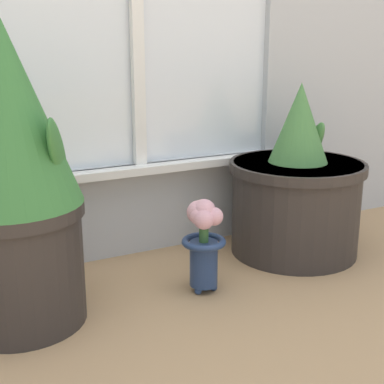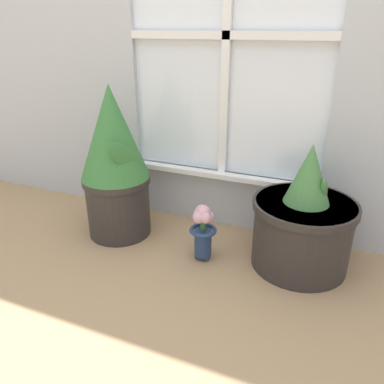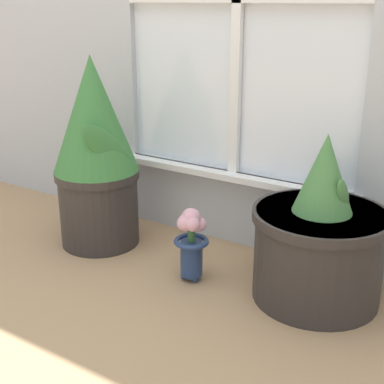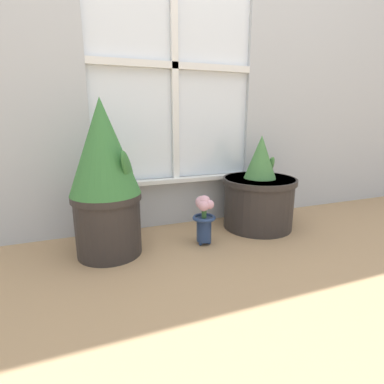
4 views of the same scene
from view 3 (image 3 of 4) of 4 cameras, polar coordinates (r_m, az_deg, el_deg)
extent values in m
plane|color=tan|center=(1.67, -6.85, -13.14)|extent=(10.00, 10.00, 0.00)
cube|color=#B2B7BC|center=(2.10, 4.51, -1.43)|extent=(0.93, 0.05, 0.29)
cube|color=white|center=(2.02, 4.00, 1.69)|extent=(0.99, 0.06, 0.02)
cylinder|color=#2D2826|center=(2.10, -9.88, -1.54)|extent=(0.30, 0.30, 0.30)
cylinder|color=#2D2826|center=(2.06, -10.10, 1.94)|extent=(0.32, 0.32, 0.03)
cylinder|color=#38281E|center=(2.05, -10.11, 2.20)|extent=(0.28, 0.28, 0.01)
cone|color=#387538|center=(2.00, -10.49, 8.18)|extent=(0.32, 0.32, 0.43)
ellipsoid|color=#387538|center=(1.93, -8.92, 4.59)|extent=(0.12, 0.24, 0.25)
cylinder|color=#2D2826|center=(1.73, 13.27, -6.57)|extent=(0.40, 0.40, 0.30)
cylinder|color=#2D2826|center=(1.68, 13.62, -2.49)|extent=(0.42, 0.42, 0.03)
cylinder|color=#38281E|center=(1.68, 13.65, -2.18)|extent=(0.37, 0.37, 0.01)
cone|color=#477F42|center=(1.63, 14.00, 1.93)|extent=(0.18, 0.18, 0.24)
ellipsoid|color=#477F42|center=(1.63, 15.78, -0.50)|extent=(0.04, 0.11, 0.15)
sphere|color=navy|center=(1.87, 0.40, -8.64)|extent=(0.02, 0.02, 0.02)
sphere|color=navy|center=(1.85, -0.93, -8.97)|extent=(0.02, 0.02, 0.02)
sphere|color=navy|center=(1.83, 0.34, -9.35)|extent=(0.02, 0.02, 0.02)
cylinder|color=navy|center=(1.82, -0.06, -7.05)|extent=(0.08, 0.08, 0.12)
torus|color=navy|center=(1.79, -0.06, -5.29)|extent=(0.12, 0.12, 0.02)
cylinder|color=#386633|center=(1.78, -0.06, -4.29)|extent=(0.03, 0.03, 0.07)
sphere|color=#DB9EAD|center=(1.76, -0.06, -2.75)|extent=(0.06, 0.06, 0.06)
sphere|color=#DB9EAD|center=(1.78, 0.78, -3.47)|extent=(0.05, 0.05, 0.05)
sphere|color=#DB9EAD|center=(1.77, -0.13, -2.73)|extent=(0.06, 0.06, 0.06)
sphere|color=#DB9EAD|center=(1.77, -0.60, -2.98)|extent=(0.05, 0.05, 0.05)
sphere|color=#DB9EAD|center=(1.75, -0.77, -3.36)|extent=(0.05, 0.05, 0.05)
sphere|color=#DB9EAD|center=(1.74, 0.09, -3.47)|extent=(0.05, 0.05, 0.05)
camera|label=1|loc=(1.56, -49.09, 3.58)|focal=50.00mm
camera|label=2|loc=(0.39, -52.96, 18.37)|focal=35.00mm
camera|label=4|loc=(1.47, -54.31, 1.30)|focal=28.00mm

